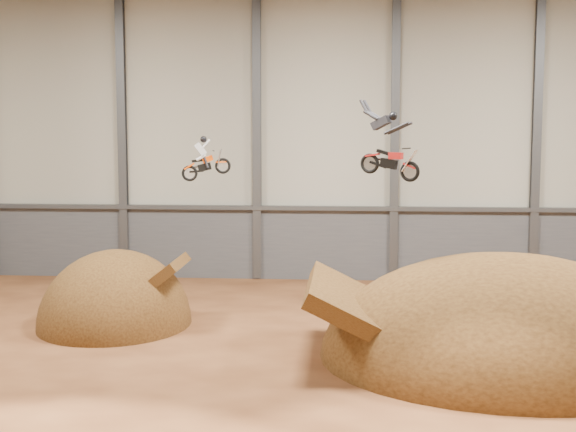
% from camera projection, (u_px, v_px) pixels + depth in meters
% --- Properties ---
extents(floor, '(40.00, 40.00, 0.00)m').
position_uv_depth(floor, '(311.00, 370.00, 24.78)').
color(floor, '#532B16').
rests_on(floor, ground).
extents(back_wall, '(40.00, 0.10, 14.00)m').
position_uv_depth(back_wall, '(326.00, 137.00, 38.88)').
color(back_wall, '#B9B5A4').
rests_on(back_wall, ground).
extents(lower_band_back, '(39.80, 0.18, 3.50)m').
position_uv_depth(lower_band_back, '(325.00, 244.00, 39.36)').
color(lower_band_back, '#4F5156').
rests_on(lower_band_back, ground).
extents(steel_rail, '(39.80, 0.35, 0.20)m').
position_uv_depth(steel_rail, '(325.00, 208.00, 39.01)').
color(steel_rail, '#47494F').
rests_on(steel_rail, lower_band_back).
extents(steel_column_1, '(0.40, 0.36, 13.90)m').
position_uv_depth(steel_column_1, '(122.00, 137.00, 39.42)').
color(steel_column_1, '#47494F').
rests_on(steel_column_1, ground).
extents(steel_column_2, '(0.40, 0.36, 13.90)m').
position_uv_depth(steel_column_2, '(257.00, 137.00, 38.93)').
color(steel_column_2, '#47494F').
rests_on(steel_column_2, ground).
extents(steel_column_3, '(0.40, 0.36, 13.90)m').
position_uv_depth(steel_column_3, '(395.00, 137.00, 38.43)').
color(steel_column_3, '#47494F').
rests_on(steel_column_3, ground).
extents(steel_column_4, '(0.40, 0.36, 13.90)m').
position_uv_depth(steel_column_4, '(536.00, 137.00, 37.94)').
color(steel_column_4, '#47494F').
rests_on(steel_column_4, ground).
extents(takeoff_ramp, '(5.72, 6.60, 5.72)m').
position_uv_depth(takeoff_ramp, '(116.00, 324.00, 30.50)').
color(takeoff_ramp, '#3A220E').
rests_on(takeoff_ramp, ground).
extents(landing_ramp, '(11.91, 10.54, 6.87)m').
position_uv_depth(landing_ramp, '(504.00, 359.00, 25.90)').
color(landing_ramp, '#3A220E').
rests_on(landing_ramp, ground).
extents(fmx_rider_a, '(2.31, 1.21, 2.06)m').
position_uv_depth(fmx_rider_a, '(208.00, 155.00, 30.52)').
color(fmx_rider_a, '#F24C06').
extents(fmx_rider_b, '(3.17, 2.08, 2.80)m').
position_uv_depth(fmx_rider_b, '(388.00, 141.00, 26.30)').
color(fmx_rider_b, '#B21B18').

